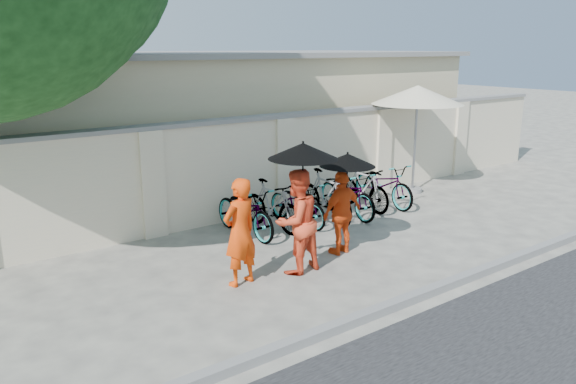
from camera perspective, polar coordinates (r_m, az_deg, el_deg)
ground at (r=8.84m, az=0.89°, el=-8.48°), size 80.00×80.00×0.00m
kerb at (r=7.66m, az=8.82°, el=-11.98°), size 40.00×0.16×0.12m
compound_wall at (r=11.60m, az=-4.78°, el=2.28°), size 20.00×0.30×2.00m
building_behind at (r=15.25m, az=-9.23°, el=7.38°), size 14.00×6.00×3.20m
monk_left at (r=8.29m, az=-4.90°, el=-4.07°), size 0.66×0.49×1.63m
monk_center at (r=8.71m, az=0.90°, el=-3.01°), size 0.87×0.71×1.66m
parasol_center at (r=8.41m, az=1.54°, el=4.19°), size 1.06×1.06×1.13m
monk_right at (r=9.57m, az=5.51°, el=-2.08°), size 0.88×0.43×1.46m
parasol_right at (r=9.31m, az=6.07°, el=3.26°), size 0.93×0.93×0.93m
patio_umbrella at (r=13.74m, az=13.02°, el=9.47°), size 2.50×2.50×2.58m
bike_0 at (r=10.53m, az=-4.37°, el=-1.97°), size 0.68×1.81×0.94m
bike_1 at (r=10.83m, az=-1.62°, el=-1.38°), size 0.66×1.67×0.97m
bike_2 at (r=11.17m, az=0.98°, el=-1.17°), size 0.66×1.68×0.87m
bike_3 at (r=11.39m, az=3.85°, el=-0.41°), size 0.62×1.77×1.05m
bike_4 at (r=11.80m, az=6.03°, el=-0.16°), size 0.76×1.85×0.95m
bike_5 at (r=12.30m, az=7.67°, el=0.43°), size 0.53×1.63×0.97m
bike_6 at (r=12.70m, az=9.68°, el=0.81°), size 0.73×1.87×0.97m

